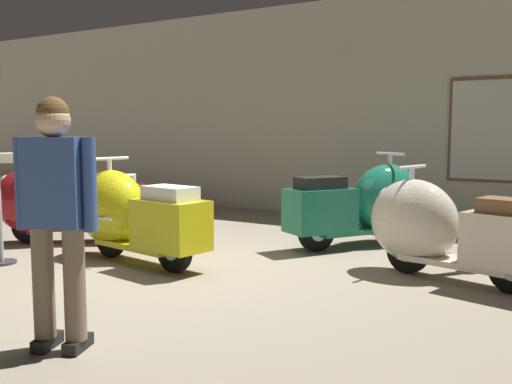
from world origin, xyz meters
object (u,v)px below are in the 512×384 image
(scooter_1, at_px, (129,215))
(scooter_3, at_px, (440,228))
(visitor_1, at_px, (56,206))
(info_stanchion, at_px, (0,218))
(scooter_0, at_px, (59,203))
(scooter_2, at_px, (367,204))

(scooter_1, xyz_separation_m, scooter_3, (2.86, 0.93, -0.02))
(visitor_1, distance_m, info_stanchion, 2.68)
(scooter_0, relative_size, scooter_1, 0.93)
(scooter_1, height_order, scooter_3, scooter_1)
(scooter_0, height_order, scooter_3, scooter_0)
(scooter_0, distance_m, visitor_1, 3.56)
(scooter_1, xyz_separation_m, visitor_1, (1.34, -1.98, 0.40))
(scooter_2, bearing_deg, visitor_1, -154.72)
(visitor_1, bearing_deg, scooter_3, -48.87)
(scooter_1, relative_size, scooter_2, 1.01)
(info_stanchion, bearing_deg, visitor_1, -27.60)
(scooter_0, relative_size, scooter_3, 0.96)
(scooter_2, bearing_deg, scooter_3, -103.66)
(scooter_2, height_order, visitor_1, visitor_1)
(scooter_1, relative_size, scooter_3, 1.04)
(scooter_0, relative_size, scooter_2, 0.94)
(scooter_1, xyz_separation_m, info_stanchion, (-1.01, -0.75, -0.01))
(scooter_0, bearing_deg, visitor_1, 101.96)
(scooter_0, relative_size, info_stanchion, 1.48)
(visitor_1, bearing_deg, scooter_0, 29.04)
(info_stanchion, bearing_deg, scooter_1, 36.54)
(scooter_0, relative_size, visitor_1, 1.08)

